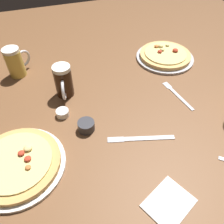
{
  "coord_description": "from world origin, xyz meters",
  "views": [
    {
      "loc": [
        -0.2,
        -0.59,
        0.67
      ],
      "look_at": [
        0.0,
        0.0,
        0.02
      ],
      "focal_mm": 36.73,
      "sensor_mm": 36.0,
      "label": 1
    }
  ],
  "objects_px": {
    "pizza_plate_near": "(18,164)",
    "fork_left": "(177,94)",
    "beer_mug_dark": "(64,82)",
    "napkin_folded": "(169,203)",
    "beer_mug_pale": "(15,62)",
    "pizza_plate_far": "(165,56)",
    "ramekin_butter": "(86,126)",
    "ramekin_sauce": "(63,113)",
    "knife_right": "(141,138)"
  },
  "relations": [
    {
      "from": "pizza_plate_near",
      "to": "ramekin_sauce",
      "type": "bearing_deg",
      "value": 45.83
    },
    {
      "from": "beer_mug_dark",
      "to": "napkin_folded",
      "type": "relative_size",
      "value": 1.04
    },
    {
      "from": "pizza_plate_far",
      "to": "knife_right",
      "type": "height_order",
      "value": "pizza_plate_far"
    },
    {
      "from": "beer_mug_dark",
      "to": "napkin_folded",
      "type": "distance_m",
      "value": 0.61
    },
    {
      "from": "beer_mug_dark",
      "to": "napkin_folded",
      "type": "height_order",
      "value": "beer_mug_dark"
    },
    {
      "from": "beer_mug_dark",
      "to": "ramekin_butter",
      "type": "relative_size",
      "value": 2.26
    },
    {
      "from": "ramekin_butter",
      "to": "fork_left",
      "type": "distance_m",
      "value": 0.43
    },
    {
      "from": "pizza_plate_near",
      "to": "beer_mug_dark",
      "type": "height_order",
      "value": "beer_mug_dark"
    },
    {
      "from": "beer_mug_pale",
      "to": "pizza_plate_far",
      "type": "bearing_deg",
      "value": -7.84
    },
    {
      "from": "beer_mug_pale",
      "to": "ramekin_butter",
      "type": "distance_m",
      "value": 0.5
    },
    {
      "from": "fork_left",
      "to": "beer_mug_dark",
      "type": "bearing_deg",
      "value": 161.16
    },
    {
      "from": "ramekin_sauce",
      "to": "fork_left",
      "type": "bearing_deg",
      "value": -4.04
    },
    {
      "from": "beer_mug_pale",
      "to": "fork_left",
      "type": "height_order",
      "value": "beer_mug_pale"
    },
    {
      "from": "pizza_plate_far",
      "to": "beer_mug_dark",
      "type": "xyz_separation_m",
      "value": [
        -0.54,
        -0.12,
        0.05
      ]
    },
    {
      "from": "pizza_plate_far",
      "to": "ramekin_butter",
      "type": "relative_size",
      "value": 4.68
    },
    {
      "from": "pizza_plate_near",
      "to": "knife_right",
      "type": "height_order",
      "value": "pizza_plate_near"
    },
    {
      "from": "ramekin_sauce",
      "to": "napkin_folded",
      "type": "distance_m",
      "value": 0.51
    },
    {
      "from": "pizza_plate_near",
      "to": "beer_mug_dark",
      "type": "xyz_separation_m",
      "value": [
        0.21,
        0.31,
        0.05
      ]
    },
    {
      "from": "beer_mug_pale",
      "to": "fork_left",
      "type": "bearing_deg",
      "value": -30.16
    },
    {
      "from": "beer_mug_dark",
      "to": "knife_right",
      "type": "height_order",
      "value": "beer_mug_dark"
    },
    {
      "from": "pizza_plate_near",
      "to": "ramekin_sauce",
      "type": "xyz_separation_m",
      "value": [
        0.18,
        0.18,
        -0.0
      ]
    },
    {
      "from": "pizza_plate_near",
      "to": "fork_left",
      "type": "height_order",
      "value": "pizza_plate_near"
    },
    {
      "from": "pizza_plate_far",
      "to": "ramekin_sauce",
      "type": "xyz_separation_m",
      "value": [
        -0.58,
        -0.24,
        -0.0
      ]
    },
    {
      "from": "ramekin_sauce",
      "to": "napkin_folded",
      "type": "bearing_deg",
      "value": -62.92
    },
    {
      "from": "pizza_plate_near",
      "to": "beer_mug_dark",
      "type": "distance_m",
      "value": 0.38
    },
    {
      "from": "beer_mug_dark",
      "to": "ramekin_butter",
      "type": "distance_m",
      "value": 0.23
    },
    {
      "from": "beer_mug_pale",
      "to": "knife_right",
      "type": "bearing_deg",
      "value": -53.96
    },
    {
      "from": "pizza_plate_near",
      "to": "knife_right",
      "type": "distance_m",
      "value": 0.43
    },
    {
      "from": "fork_left",
      "to": "pizza_plate_near",
      "type": "bearing_deg",
      "value": -167.51
    },
    {
      "from": "beer_mug_dark",
      "to": "ramekin_butter",
      "type": "xyz_separation_m",
      "value": [
        0.04,
        -0.22,
        -0.05
      ]
    },
    {
      "from": "pizza_plate_near",
      "to": "pizza_plate_far",
      "type": "relative_size",
      "value": 1.05
    },
    {
      "from": "beer_mug_pale",
      "to": "knife_right",
      "type": "distance_m",
      "value": 0.68
    },
    {
      "from": "beer_mug_pale",
      "to": "pizza_plate_near",
      "type": "bearing_deg",
      "value": -93.07
    },
    {
      "from": "pizza_plate_far",
      "to": "napkin_folded",
      "type": "relative_size",
      "value": 2.17
    },
    {
      "from": "beer_mug_dark",
      "to": "ramekin_butter",
      "type": "height_order",
      "value": "beer_mug_dark"
    },
    {
      "from": "pizza_plate_far",
      "to": "napkin_folded",
      "type": "height_order",
      "value": "pizza_plate_far"
    },
    {
      "from": "pizza_plate_near",
      "to": "fork_left",
      "type": "distance_m",
      "value": 0.69
    },
    {
      "from": "pizza_plate_near",
      "to": "ramekin_sauce",
      "type": "relative_size",
      "value": 6.17
    },
    {
      "from": "ramekin_sauce",
      "to": "fork_left",
      "type": "xyz_separation_m",
      "value": [
        0.49,
        -0.03,
        -0.01
      ]
    },
    {
      "from": "pizza_plate_far",
      "to": "knife_right",
      "type": "xyz_separation_m",
      "value": [
        -0.33,
        -0.45,
        -0.01
      ]
    },
    {
      "from": "beer_mug_pale",
      "to": "ramekin_sauce",
      "type": "xyz_separation_m",
      "value": [
        0.15,
        -0.34,
        -0.06
      ]
    },
    {
      "from": "ramekin_sauce",
      "to": "ramekin_butter",
      "type": "bearing_deg",
      "value": -54.21
    },
    {
      "from": "ramekin_sauce",
      "to": "knife_right",
      "type": "relative_size",
      "value": 0.21
    },
    {
      "from": "pizza_plate_near",
      "to": "beer_mug_dark",
      "type": "relative_size",
      "value": 2.17
    },
    {
      "from": "pizza_plate_near",
      "to": "napkin_folded",
      "type": "xyz_separation_m",
      "value": [
        0.41,
        -0.27,
        -0.01
      ]
    },
    {
      "from": "napkin_folded",
      "to": "ramekin_sauce",
      "type": "bearing_deg",
      "value": 117.08
    },
    {
      "from": "pizza_plate_near",
      "to": "napkin_folded",
      "type": "bearing_deg",
      "value": -33.06
    },
    {
      "from": "napkin_folded",
      "to": "knife_right",
      "type": "bearing_deg",
      "value": 86.14
    },
    {
      "from": "beer_mug_pale",
      "to": "ramekin_sauce",
      "type": "relative_size",
      "value": 2.77
    },
    {
      "from": "fork_left",
      "to": "pizza_plate_far",
      "type": "bearing_deg",
      "value": 73.17
    }
  ]
}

